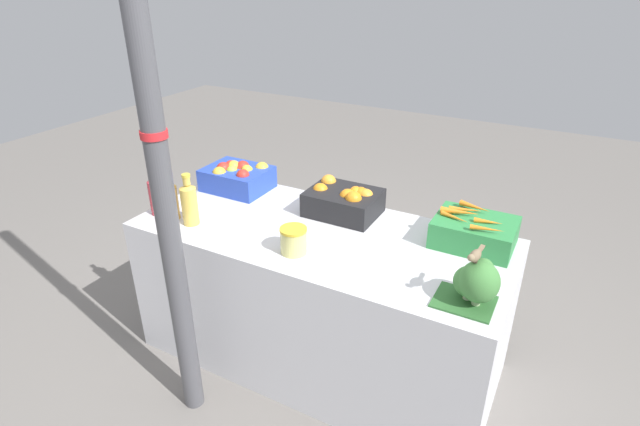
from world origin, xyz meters
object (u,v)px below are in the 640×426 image
broccoli_pile (477,282)px  juice_bottle_golden (189,203)px  juice_bottle_ruby (155,195)px  pickle_jar (294,240)px  orange_crate (344,201)px  apple_crate (238,176)px  sparrow_bird (475,256)px  juice_bottle_amber (171,199)px  support_pole (159,165)px  carrot_crate (474,231)px

broccoli_pile → juice_bottle_golden: size_ratio=0.87×
juice_bottle_ruby → pickle_jar: size_ratio=2.06×
orange_crate → apple_crate: bearing=-180.0°
orange_crate → sparrow_bird: bearing=-32.3°
broccoli_pile → juice_bottle_amber: (-1.48, -0.01, 0.01)m
broccoli_pile → sparrow_bird: sparrow_bird is taller
orange_crate → sparrow_bird: 0.88m
support_pole → juice_bottle_golden: size_ratio=9.38×
juice_bottle_golden → carrot_crate: bearing=19.8°
support_pole → carrot_crate: support_pole is taller
carrot_crate → juice_bottle_amber: juice_bottle_amber is taller
apple_crate → carrot_crate: size_ratio=1.00×
support_pole → apple_crate: (-0.27, 0.80, -0.39)m
orange_crate → juice_bottle_golden: bearing=-143.3°
orange_crate → pickle_jar: 0.45m
apple_crate → orange_crate: 0.66m
carrot_crate → pickle_jar: bearing=-146.5°
juice_bottle_amber → broccoli_pile: bearing=0.3°
juice_bottle_golden → sparrow_bird: size_ratio=1.91×
support_pole → juice_bottle_golden: (-0.22, 0.35, -0.35)m
juice_bottle_amber → juice_bottle_golden: size_ratio=0.99×
support_pole → juice_bottle_amber: size_ratio=9.50×
juice_bottle_ruby → juice_bottle_amber: juice_bottle_amber is taller
carrot_crate → pickle_jar: (-0.67, -0.45, -0.00)m
apple_crate → orange_crate: (0.66, 0.00, -0.00)m
juice_bottle_golden → broccoli_pile: bearing=0.3°
apple_crate → juice_bottle_amber: juice_bottle_amber is taller
support_pole → apple_crate: 0.93m
pickle_jar → juice_bottle_golden: bearing=-179.6°
broccoli_pile → pickle_jar: 0.78m
juice_bottle_ruby → sparrow_bird: (1.57, -0.01, 0.11)m
sparrow_bird → juice_bottle_golden: bearing=-82.0°
carrot_crate → juice_bottle_golden: (-1.25, -0.45, 0.05)m
pickle_jar → carrot_crate: bearing=33.5°
broccoli_pile → pickle_jar: bearing=-179.7°
juice_bottle_golden → pickle_jar: (0.58, 0.00, -0.05)m
support_pole → broccoli_pile: (1.14, 0.36, -0.37)m
support_pole → orange_crate: bearing=64.2°
support_pole → juice_bottle_golden: support_pole is taller
apple_crate → juice_bottle_ruby: bearing=-110.6°
carrot_crate → juice_bottle_amber: size_ratio=1.37×
support_pole → pickle_jar: support_pole is taller
juice_bottle_ruby → juice_bottle_amber: size_ratio=0.96×
broccoli_pile → pickle_jar: size_ratio=1.88×
apple_crate → pickle_jar: apple_crate is taller
pickle_jar → sparrow_bird: bearing=-1.4°
orange_crate → broccoli_pile: 0.88m
apple_crate → juice_bottle_amber: bearing=-97.9°
juice_bottle_ruby → juice_bottle_amber: (0.11, -0.00, 0.00)m
pickle_jar → sparrow_bird: 0.78m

